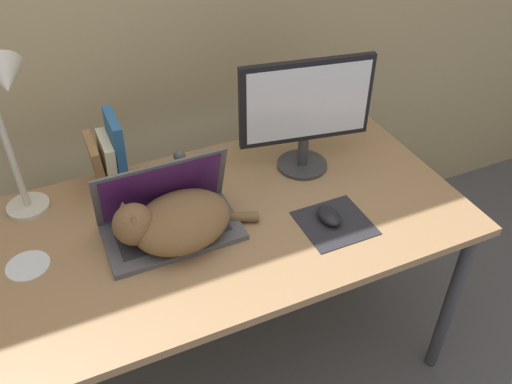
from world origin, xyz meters
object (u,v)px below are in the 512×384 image
Objects in this scene: computer_mouse at (329,215)px; book_row at (109,160)px; external_monitor at (306,111)px; cat at (175,222)px; webcam at (180,157)px; cd_disc at (28,266)px; laptop at (169,219)px; desk_lamp at (9,109)px.

book_row is at bearing 141.80° from computer_mouse.
external_monitor is at bearing -14.16° from book_row.
webcam is at bearing 70.60° from cat.
external_monitor is 3.62× the size of cd_disc.
book_row is at bearing -176.72° from webcam.
laptop is 5.85× the size of webcam.
webcam is 0.56× the size of cd_disc.
cd_disc is (-0.86, 0.18, -0.02)m from computer_mouse.
laptop is 0.91× the size of external_monitor.
laptop is 3.29× the size of cd_disc.
desk_lamp is 0.57m from webcam.
cd_disc is at bearing -138.97° from book_row.
laptop reaches higher than webcam.
webcam is (0.12, 0.35, -0.03)m from cat.
laptop is 0.41m from cd_disc.
laptop is 0.53m from desk_lamp.
webcam reaches higher than computer_mouse.
external_monitor is at bearing -8.31° from desk_lamp.
computer_mouse is 0.95m from desk_lamp.
cat is 1.70× the size of book_row.
laptop is at bearing 95.09° from cat.
desk_lamp reaches higher than cat.
book_row is at bearing 110.57° from laptop.
external_monitor is (0.51, 0.13, 0.17)m from laptop.
laptop is 0.75× the size of desk_lamp.
computer_mouse is 1.48× the size of webcam.
external_monitor is 6.45× the size of webcam.
laptop is at bearing -36.47° from desk_lamp.
book_row is 0.48× the size of desk_lamp.
computer_mouse is at bearing -13.23° from cat.
computer_mouse is 0.19× the size of desk_lamp.
book_row is 0.41m from cd_disc.
book_row reaches higher than cat.
external_monitor is 0.87m from desk_lamp.
desk_lamp is 0.43m from cd_disc.
webcam is (0.13, 0.30, -0.00)m from laptop.
desk_lamp reaches higher than computer_mouse.
computer_mouse reaches higher than cd_disc.
computer_mouse is (0.45, -0.11, -0.05)m from cat.
external_monitor is (0.51, 0.18, 0.15)m from cat.
computer_mouse is at bearing -54.31° from webcam.
book_row is (-0.56, 0.44, 0.09)m from computer_mouse.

